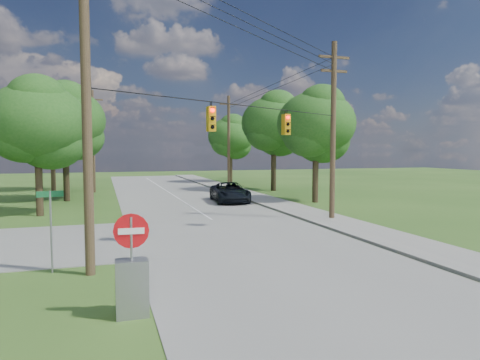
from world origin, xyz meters
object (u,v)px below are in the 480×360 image
object	(u,v)px
control_cabinet	(132,288)
car_main_north	(230,192)
do_not_enter_sign	(131,243)
pole_sw	(86,87)
pole_north_w	(93,140)
pole_north_e	(229,141)
pole_ne	(333,128)

from	to	relation	value
control_cabinet	car_main_north	bearing A→B (deg)	67.79
car_main_north	do_not_enter_sign	size ratio (longest dim) A/B	2.15
pole_sw	control_cabinet	world-z (taller)	pole_sw
pole_north_w	do_not_enter_sign	world-z (taller)	pole_north_w
pole_sw	control_cabinet	xyz separation A→B (m)	(1.10, -4.11, -5.51)
pole_north_w	control_cabinet	xyz separation A→B (m)	(1.50, -33.71, -4.41)
control_cabinet	do_not_enter_sign	world-z (taller)	do_not_enter_sign
car_main_north	control_cabinet	bearing A→B (deg)	-106.98
pole_sw	do_not_enter_sign	xyz separation A→B (m)	(1.10, -4.20, -4.34)
pole_north_w	do_not_enter_sign	distance (m)	33.99
pole_sw	control_cabinet	distance (m)	6.96
pole_north_e	pole_north_w	bearing A→B (deg)	180.00
pole_north_w	control_cabinet	bearing A→B (deg)	-87.45
control_cabinet	do_not_enter_sign	xyz separation A→B (m)	(0.00, -0.09, 1.17)
pole_north_w	pole_sw	bearing A→B (deg)	-89.23
pole_north_e	do_not_enter_sign	distance (m)	36.15
pole_north_e	do_not_enter_sign	xyz separation A→B (m)	(-12.40, -33.80, -3.24)
control_cabinet	pole_north_e	bearing A→B (deg)	70.00
control_cabinet	do_not_enter_sign	bearing A→B (deg)	-89.80
pole_north_w	do_not_enter_sign	bearing A→B (deg)	-87.46
car_main_north	do_not_enter_sign	world-z (taller)	do_not_enter_sign
pole_sw	car_main_north	bearing A→B (deg)	60.31
pole_north_w	do_not_enter_sign	xyz separation A→B (m)	(1.50, -33.80, -3.24)
pole_sw	do_not_enter_sign	distance (m)	6.14
pole_ne	do_not_enter_sign	distance (m)	17.49
car_main_north	do_not_enter_sign	distance (m)	23.71
pole_sw	pole_north_w	bearing A→B (deg)	90.77
pole_sw	do_not_enter_sign	bearing A→B (deg)	-75.32
car_main_north	pole_ne	bearing A→B (deg)	-65.99
pole_north_w	car_main_north	bearing A→B (deg)	-48.54
do_not_enter_sign	car_main_north	bearing A→B (deg)	73.08
pole_sw	pole_ne	world-z (taller)	pole_sw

